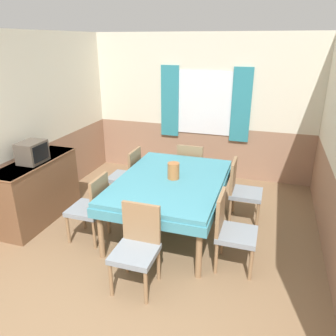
# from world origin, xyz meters

# --- Properties ---
(wall_back) EXTENTS (4.50, 0.10, 2.60)m
(wall_back) POSITION_xyz_m (0.00, 4.21, 1.31)
(wall_back) COLOR silver
(wall_back) RESTS_ON ground_plane
(wall_left) EXTENTS (0.05, 4.59, 2.60)m
(wall_left) POSITION_xyz_m (-2.07, 2.10, 1.30)
(wall_left) COLOR silver
(wall_left) RESTS_ON ground_plane
(dining_table) EXTENTS (1.38, 1.93, 0.75)m
(dining_table) POSITION_xyz_m (0.07, 2.09, 0.65)
(dining_table) COLOR teal
(dining_table) RESTS_ON ground_plane
(chair_head_window) EXTENTS (0.44, 0.44, 0.90)m
(chair_head_window) POSITION_xyz_m (0.07, 3.26, 0.48)
(chair_head_window) COLOR #93704C
(chair_head_window) RESTS_ON ground_plane
(chair_left_far) EXTENTS (0.44, 0.44, 0.90)m
(chair_left_far) POSITION_xyz_m (-0.81, 2.65, 0.48)
(chair_left_far) COLOR #93704C
(chair_left_far) RESTS_ON ground_plane
(chair_right_far) EXTENTS (0.44, 0.44, 0.90)m
(chair_right_far) POSITION_xyz_m (0.96, 2.65, 0.48)
(chair_right_far) COLOR #93704C
(chair_right_far) RESTS_ON ground_plane
(chair_left_near) EXTENTS (0.44, 0.44, 0.90)m
(chair_left_near) POSITION_xyz_m (-0.81, 1.54, 0.48)
(chair_left_near) COLOR #93704C
(chair_left_near) RESTS_ON ground_plane
(chair_head_near) EXTENTS (0.44, 0.44, 0.90)m
(chair_head_near) POSITION_xyz_m (0.07, 0.93, 0.48)
(chair_head_near) COLOR #93704C
(chair_head_near) RESTS_ON ground_plane
(chair_right_near) EXTENTS (0.44, 0.44, 0.90)m
(chair_right_near) POSITION_xyz_m (0.96, 1.54, 0.48)
(chair_right_near) COLOR #93704C
(chair_right_near) RESTS_ON ground_plane
(sideboard) EXTENTS (0.46, 1.38, 0.91)m
(sideboard) POSITION_xyz_m (-1.81, 1.77, 0.46)
(sideboard) COLOR brown
(sideboard) RESTS_ON ground_plane
(tv) EXTENTS (0.29, 0.37, 0.29)m
(tv) POSITION_xyz_m (-1.77, 1.73, 1.05)
(tv) COLOR #51473D
(tv) RESTS_ON sideboard
(vase) EXTENTS (0.16, 0.16, 0.22)m
(vase) POSITION_xyz_m (0.10, 2.12, 0.86)
(vase) COLOR #B26B38
(vase) RESTS_ON dining_table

